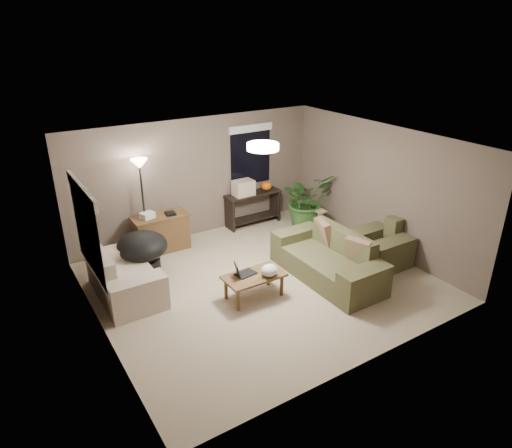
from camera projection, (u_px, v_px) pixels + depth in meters
room_shell at (262, 217)px, 7.57m from camera, size 5.50×5.50×5.50m
main_sofa at (329, 262)px, 8.13m from camera, size 0.95×2.20×0.85m
throw_pillows at (341, 241)px, 8.12m from camera, size 0.36×1.40×0.47m
loveseat at (124, 280)px, 7.56m from camera, size 0.90×1.60×0.85m
armchair at (378, 249)px, 8.61m from camera, size 0.95×1.00×0.85m
coffee_table at (254, 278)px, 7.49m from camera, size 1.00×0.55×0.42m
laptop at (242, 272)px, 7.44m from camera, size 0.41×0.28×0.24m
plastic_bag at (269, 270)px, 7.41m from camera, size 0.34×0.32×0.20m
desk at (161, 233)px, 9.08m from camera, size 1.10×0.50×0.75m
desk_papers at (152, 215)px, 8.83m from camera, size 0.70×0.30×0.12m
console_table at (253, 206)px, 10.26m from camera, size 1.30×0.40×0.75m
pumpkin at (266, 186)px, 10.27m from camera, size 0.29×0.29×0.20m
cardboard_box at (243, 188)px, 9.95m from camera, size 0.44×0.33×0.33m
papasan_chair at (143, 250)px, 8.18m from camera, size 1.13×1.13×0.80m
floor_lamp at (140, 175)px, 8.53m from camera, size 0.32×0.32×1.91m
ceiling_fixture at (263, 147)px, 7.09m from camera, size 0.50×0.50×0.10m
houseplant at (306, 206)px, 10.17m from camera, size 1.11×1.23×0.96m
cat_scratching_post at (320, 223)px, 9.96m from camera, size 0.32×0.32×0.50m
window_left at (84, 215)px, 6.26m from camera, size 0.05×1.56×1.33m
window_back at (251, 145)px, 9.91m from camera, size 1.06×0.05×1.33m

